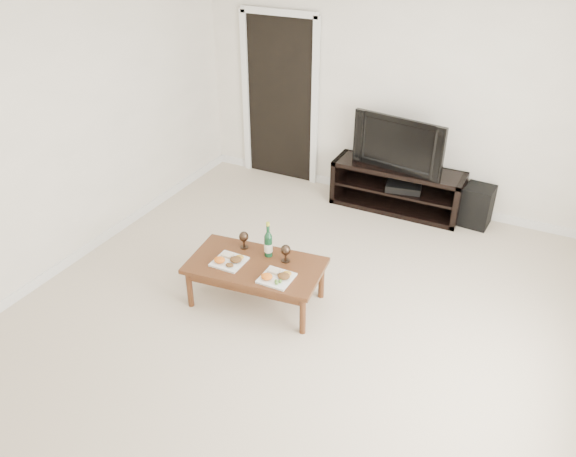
# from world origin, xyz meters

# --- Properties ---
(floor) EXTENTS (5.50, 5.50, 0.00)m
(floor) POSITION_xyz_m (0.00, 0.00, 0.00)
(floor) COLOR beige
(floor) RESTS_ON ground
(back_wall) EXTENTS (5.00, 0.04, 2.60)m
(back_wall) POSITION_xyz_m (0.00, 2.77, 1.30)
(back_wall) COLOR white
(back_wall) RESTS_ON ground
(ceiling) EXTENTS (5.00, 5.50, 0.04)m
(ceiling) POSITION_xyz_m (0.00, 0.00, 2.62)
(ceiling) COLOR white
(ceiling) RESTS_ON back_wall
(doorway) EXTENTS (0.90, 0.02, 2.05)m
(doorway) POSITION_xyz_m (-1.55, 2.73, 1.02)
(doorway) COLOR black
(doorway) RESTS_ON ground
(media_console) EXTENTS (1.53, 0.45, 0.55)m
(media_console) POSITION_xyz_m (0.12, 2.50, 0.28)
(media_console) COLOR black
(media_console) RESTS_ON ground
(television) EXTENTS (1.10, 0.31, 0.63)m
(television) POSITION_xyz_m (0.12, 2.50, 0.86)
(television) COLOR black
(television) RESTS_ON media_console
(av_receiver) EXTENTS (0.45, 0.37, 0.08)m
(av_receiver) POSITION_xyz_m (0.21, 2.48, 0.33)
(av_receiver) COLOR black
(av_receiver) RESTS_ON media_console
(subwoofer) EXTENTS (0.34, 0.34, 0.47)m
(subwoofer) POSITION_xyz_m (1.05, 2.56, 0.23)
(subwoofer) COLOR black
(subwoofer) RESTS_ON ground
(coffee_table) EXTENTS (1.27, 0.79, 0.42)m
(coffee_table) POSITION_xyz_m (-0.48, 0.19, 0.21)
(coffee_table) COLOR #502916
(coffee_table) RESTS_ON ground
(plate_left) EXTENTS (0.27, 0.27, 0.07)m
(plate_left) POSITION_xyz_m (-0.71, 0.10, 0.45)
(plate_left) COLOR white
(plate_left) RESTS_ON coffee_table
(plate_right) EXTENTS (0.27, 0.27, 0.07)m
(plate_right) POSITION_xyz_m (-0.21, 0.07, 0.45)
(plate_right) COLOR white
(plate_right) RESTS_ON coffee_table
(wine_bottle) EXTENTS (0.07, 0.07, 0.35)m
(wine_bottle) POSITION_xyz_m (-0.44, 0.36, 0.59)
(wine_bottle) COLOR #103A1F
(wine_bottle) RESTS_ON coffee_table
(goblet_left) EXTENTS (0.09, 0.09, 0.17)m
(goblet_left) POSITION_xyz_m (-0.71, 0.38, 0.51)
(goblet_left) COLOR #35271C
(goblet_left) RESTS_ON coffee_table
(goblet_right) EXTENTS (0.09, 0.09, 0.17)m
(goblet_right) POSITION_xyz_m (-0.26, 0.35, 0.51)
(goblet_right) COLOR #35271C
(goblet_right) RESTS_ON coffee_table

